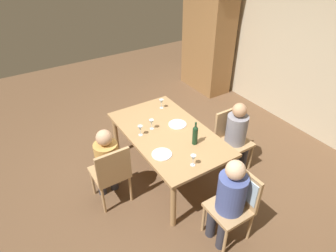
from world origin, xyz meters
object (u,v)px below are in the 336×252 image
(wine_glass_near_right, at_px, (152,122))
(wine_glass_far, at_px, (161,102))
(wine_glass_centre, at_px, (140,129))
(dinner_plate_host, at_px, (177,124))
(chair_far_right, at_px, (231,136))
(chair_right_end, at_px, (238,196))
(wine_bottle_tall_green, at_px, (195,135))
(person_man_guest, at_px, (229,197))
(dining_table, at_px, (168,137))
(person_man_bearded, at_px, (237,133))
(armoire_cabinet, at_px, (208,40))
(dinner_plate_guest_left, at_px, (162,154))
(chair_near, at_px, (111,172))
(wine_glass_near_left, at_px, (193,158))
(person_woman_host, at_px, (107,160))

(wine_glass_near_right, distance_m, wine_glass_far, 0.58)
(wine_glass_centre, relative_size, dinner_plate_host, 0.58)
(chair_far_right, distance_m, wine_glass_centre, 1.37)
(chair_right_end, relative_size, wine_bottle_tall_green, 2.80)
(chair_right_end, xyz_separation_m, wine_bottle_tall_green, (-0.88, 0.03, 0.30))
(chair_far_right, height_order, person_man_guest, person_man_guest)
(person_man_guest, xyz_separation_m, wine_glass_near_right, (-1.47, -0.12, 0.19))
(chair_far_right, distance_m, person_man_guest, 1.34)
(chair_right_end, bearing_deg, wine_glass_centre, 18.48)
(dining_table, xyz_separation_m, chair_right_end, (1.28, 0.12, -0.08))
(person_man_bearded, relative_size, dinner_plate_host, 4.38)
(chair_right_end, bearing_deg, wine_bottle_tall_green, -1.96)
(wine_glass_near_right, bearing_deg, armoire_cabinet, 126.79)
(chair_right_end, distance_m, dinner_plate_guest_left, 1.03)
(chair_far_right, bearing_deg, dinner_plate_guest_left, 2.33)
(wine_bottle_tall_green, height_order, dinner_plate_host, wine_bottle_tall_green)
(chair_right_end, xyz_separation_m, wine_glass_centre, (-1.42, -0.47, 0.27))
(dining_table, distance_m, person_man_guest, 1.28)
(dining_table, relative_size, wine_glass_far, 12.06)
(chair_near, height_order, wine_bottle_tall_green, wine_bottle_tall_green)
(dinner_plate_host, bearing_deg, wine_glass_near_left, -21.86)
(person_man_bearded, height_order, dinner_plate_guest_left, person_man_bearded)
(person_man_bearded, distance_m, dinner_plate_guest_left, 1.23)
(dining_table, bearing_deg, wine_glass_far, 156.47)
(dinner_plate_host, bearing_deg, armoire_cabinet, 132.96)
(armoire_cabinet, relative_size, chair_near, 2.37)
(chair_right_end, height_order, wine_glass_near_right, chair_right_end)
(person_woman_host, bearing_deg, person_man_bearded, -14.19)
(chair_far_right, bearing_deg, dining_table, -19.38)
(person_woman_host, distance_m, dinner_plate_host, 1.12)
(armoire_cabinet, xyz_separation_m, wine_glass_near_right, (1.81, -2.42, -0.24))
(chair_near, bearing_deg, wine_glass_far, 30.58)
(armoire_cabinet, distance_m, chair_far_right, 2.75)
(dining_table, distance_m, wine_glass_near_left, 0.76)
(dining_table, bearing_deg, person_man_guest, -1.17)
(person_woman_host, xyz_separation_m, person_man_guest, (1.30, 0.88, 0.02))
(person_man_guest, xyz_separation_m, wine_glass_far, (-1.88, 0.29, 0.19))
(chair_far_right, xyz_separation_m, person_man_bearded, (0.11, 0.00, 0.11))
(armoire_cabinet, bearing_deg, dining_table, -48.66)
(chair_far_right, xyz_separation_m, wine_glass_near_right, (-0.51, -1.05, 0.33))
(dining_table, distance_m, person_man_bearded, 1.00)
(wine_bottle_tall_green, distance_m, dinner_plate_host, 0.50)
(wine_glass_far, xyz_separation_m, dinner_plate_guest_left, (0.97, -0.59, -0.10))
(dining_table, xyz_separation_m, dinner_plate_guest_left, (0.37, -0.32, 0.09))
(dining_table, xyz_separation_m, person_man_guest, (1.28, -0.03, -0.01))
(person_woman_host, height_order, wine_glass_near_left, person_woman_host)
(armoire_cabinet, xyz_separation_m, wine_glass_near_left, (2.72, -2.38, -0.24))
(chair_right_end, relative_size, wine_glass_centre, 6.17)
(chair_right_end, distance_m, dinner_plate_host, 1.37)
(chair_near, xyz_separation_m, wine_bottle_tall_green, (0.32, 1.06, 0.36))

